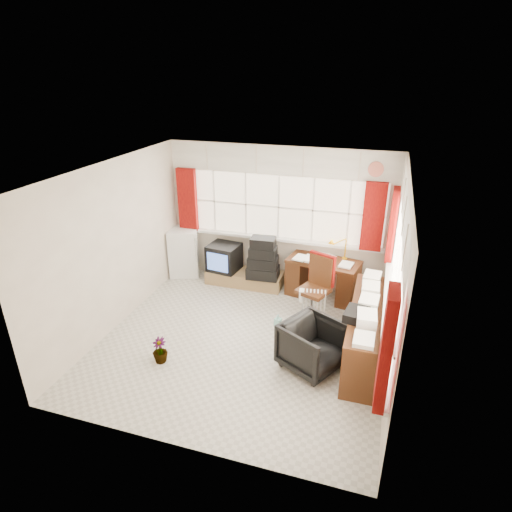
{
  "coord_description": "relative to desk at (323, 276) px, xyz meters",
  "views": [
    {
      "loc": [
        1.72,
        -4.93,
        3.69
      ],
      "look_at": [
        0.03,
        0.55,
        1.13
      ],
      "focal_mm": 30.0,
      "sensor_mm": 36.0,
      "label": 1
    }
  ],
  "objects": [
    {
      "name": "overhead_cabinets",
      "position": [
        0.1,
        -0.69,
        1.87
      ],
      "size": [
        3.98,
        3.98,
        0.48
      ],
      "color": "white",
      "rests_on": "room_walls"
    },
    {
      "name": "credenza",
      "position": [
        0.85,
        -1.47,
        0.01
      ],
      "size": [
        0.5,
        2.0,
        0.85
      ],
      "color": "#472410",
      "rests_on": "ground"
    },
    {
      "name": "curtains",
      "position": [
        0.04,
        -0.74,
        1.07
      ],
      "size": [
        3.83,
        3.83,
        1.15
      ],
      "color": "maroon",
      "rests_on": "room_walls"
    },
    {
      "name": "room_walls",
      "position": [
        -0.88,
        -1.67,
        1.12
      ],
      "size": [
        4.0,
        4.0,
        4.0
      ],
      "color": "beige",
      "rests_on": "ground"
    },
    {
      "name": "spray_bottle_b",
      "position": [
        -0.49,
        -1.14,
        -0.28
      ],
      "size": [
        0.12,
        0.12,
        0.2
      ],
      "primitive_type": "imported",
      "rotation": [
        0.0,
        0.0,
        -0.41
      ],
      "color": "#96E0D7",
      "rests_on": "ground"
    },
    {
      "name": "desk",
      "position": [
        0.0,
        0.0,
        0.0
      ],
      "size": [
        1.29,
        0.81,
        0.73
      ],
      "color": "#472410",
      "rests_on": "ground"
    },
    {
      "name": "crt_tv",
      "position": [
        -1.82,
        0.03,
        0.11
      ],
      "size": [
        0.59,
        0.56,
        0.49
      ],
      "color": "black",
      "rests_on": "tv_bench"
    },
    {
      "name": "spray_bottle_a",
      "position": [
        -1.13,
        0.03,
        -0.25
      ],
      "size": [
        0.14,
        0.14,
        0.27
      ],
      "primitive_type": "imported",
      "rotation": [
        0.0,
        0.0,
        0.39
      ],
      "color": "silver",
      "rests_on": "ground"
    },
    {
      "name": "hifi_stack",
      "position": [
        -1.05,
        -0.08,
        0.21
      ],
      "size": [
        0.58,
        0.4,
        0.76
      ],
      "color": "black",
      "rests_on": "tv_bench"
    },
    {
      "name": "task_chair",
      "position": [
        0.02,
        -0.69,
        0.18
      ],
      "size": [
        0.59,
        0.6,
        1.07
      ],
      "color": "black",
      "rests_on": "ground"
    },
    {
      "name": "ground",
      "position": [
        -0.88,
        -1.67,
        -0.38
      ],
      "size": [
        4.0,
        4.0,
        0.0
      ],
      "primitive_type": "plane",
      "color": "beige",
      "rests_on": "ground"
    },
    {
      "name": "office_chair",
      "position": [
        0.18,
        -1.95,
        -0.05
      ],
      "size": [
        0.98,
        0.97,
        0.67
      ],
      "primitive_type": "imported",
      "rotation": [
        0.0,
        0.0,
        1.08
      ],
      "color": "black",
      "rests_on": "ground"
    },
    {
      "name": "window_right",
      "position": [
        1.06,
        -1.67,
        0.56
      ],
      "size": [
        0.12,
        3.7,
        3.6
      ],
      "color": "beige",
      "rests_on": "room_walls"
    },
    {
      "name": "radiator",
      "position": [
        -0.0,
        -0.86,
        -0.16
      ],
      "size": [
        0.39,
        0.2,
        0.55
      ],
      "color": "white",
      "rests_on": "ground"
    },
    {
      "name": "tv_bench",
      "position": [
        -1.43,
        0.05,
        -0.26
      ],
      "size": [
        1.4,
        0.5,
        0.25
      ],
      "primitive_type": "cube",
      "color": "#A68453",
      "rests_on": "ground"
    },
    {
      "name": "mini_fridge",
      "position": [
        -2.68,
        0.13,
        0.07
      ],
      "size": [
        0.7,
        0.7,
        0.91
      ],
      "color": "white",
      "rests_on": "ground"
    },
    {
      "name": "desk_lamp",
      "position": [
        0.32,
        0.17,
        0.57
      ],
      "size": [
        0.16,
        0.15,
        0.38
      ],
      "color": "yellow",
      "rests_on": "desk"
    },
    {
      "name": "flower_vase",
      "position": [
        -1.8,
        -2.45,
        -0.2
      ],
      "size": [
        0.26,
        0.26,
        0.37
      ],
      "primitive_type": "imported",
      "rotation": [
        0.0,
        0.0,
        -0.3
      ],
      "color": "black",
      "rests_on": "ground"
    },
    {
      "name": "file_tray",
      "position": [
        0.69,
        -1.79,
        0.43
      ],
      "size": [
        0.33,
        0.4,
        0.12
      ],
      "primitive_type": "cube",
      "rotation": [
        0.0,
        0.0,
        -0.16
      ],
      "color": "black",
      "rests_on": "credenza"
    },
    {
      "name": "window_back",
      "position": [
        -0.88,
        0.28,
        0.56
      ],
      "size": [
        3.7,
        0.12,
        3.6
      ],
      "color": "beige",
      "rests_on": "room_walls"
    }
  ]
}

